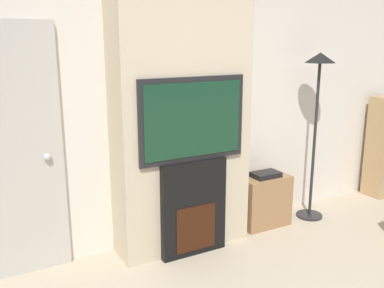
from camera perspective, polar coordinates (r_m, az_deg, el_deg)
wall_back at (r=3.87m, az=-2.93°, el=6.43°), size 6.00×0.06×2.70m
chimney_breast at (r=3.68m, az=-1.43°, el=6.05°), size 1.20×0.38×2.70m
fireplace at (r=3.76m, az=0.01°, el=-8.46°), size 0.61×0.15×0.85m
television at (r=3.53m, az=0.03°, el=3.30°), size 0.96×0.07×0.70m
floor_lamp at (r=4.47m, az=16.43°, el=6.50°), size 0.30×0.30×1.72m
media_stand at (r=4.43m, az=9.40°, el=-7.30°), size 0.51×0.33×0.56m
bookshelf at (r=5.58m, az=24.27°, el=-0.32°), size 0.36×0.30×1.20m
entry_door at (r=3.51m, az=-23.79°, el=-1.46°), size 0.87×0.09×1.99m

